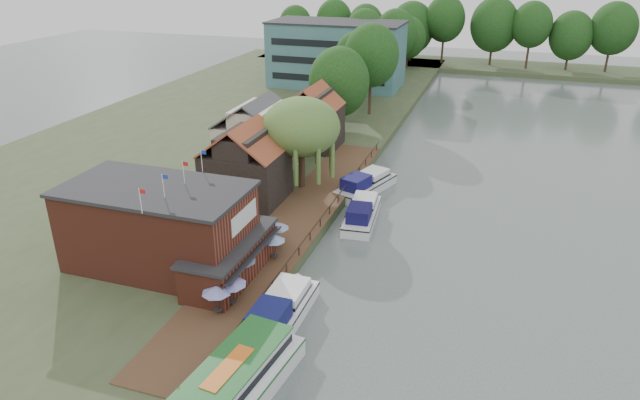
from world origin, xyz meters
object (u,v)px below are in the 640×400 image
(umbrella_3, at_px, (274,247))
(cottage_c, at_px, (313,117))
(cruiser_2, at_px, (366,182))
(cruiser_1, at_px, (362,210))
(cottage_a, at_px, (246,162))
(cottage_b, at_px, (258,133))
(tour_boat, at_px, (223,395))
(willow, at_px, (302,144))
(cruiser_0, at_px, (280,308))
(hotel_block, at_px, (337,54))
(pub, at_px, (179,230))
(umbrella_0, at_px, (217,300))
(umbrella_1, at_px, (231,292))
(umbrella_4, at_px, (278,234))
(umbrella_2, at_px, (243,268))

(umbrella_3, bearing_deg, cottage_c, 102.81)
(cruiser_2, bearing_deg, cruiser_1, -59.63)
(cottage_a, height_order, cottage_b, same)
(cruiser_2, xyz_separation_m, tour_boat, (0.40, -36.34, 0.30))
(willow, height_order, cruiser_0, willow)
(cottage_a, relative_size, umbrella_3, 3.62)
(hotel_block, relative_size, cruiser_0, 2.36)
(pub, height_order, cottage_a, cottage_a)
(cottage_b, height_order, cruiser_1, cottage_b)
(pub, bearing_deg, cruiser_1, 53.25)
(umbrella_0, relative_size, umbrella_1, 0.98)
(pub, height_order, hotel_block, hotel_block)
(umbrella_1, height_order, cruiser_1, umbrella_1)
(cottage_c, bearing_deg, umbrella_0, -81.23)
(cottage_b, distance_m, umbrella_4, 21.76)
(umbrella_2, xyz_separation_m, cruiser_0, (4.44, -2.90, -0.97))
(cottage_c, relative_size, umbrella_1, 3.51)
(cottage_b, distance_m, cruiser_0, 31.99)
(cottage_a, bearing_deg, cottage_b, 106.70)
(cruiser_2, bearing_deg, umbrella_4, -83.89)
(umbrella_0, distance_m, umbrella_3, 8.87)
(pub, xyz_separation_m, tour_boat, (10.56, -13.11, -3.07))
(cruiser_1, bearing_deg, cottage_b, 143.93)
(hotel_block, xyz_separation_m, cottage_a, (7.00, -56.00, -1.90))
(pub, distance_m, umbrella_2, 6.32)
(hotel_block, height_order, umbrella_0, hotel_block)
(hotel_block, bearing_deg, cruiser_0, -76.18)
(umbrella_0, relative_size, umbrella_2, 1.00)
(cottage_c, relative_size, tour_boat, 0.59)
(cottage_b, bearing_deg, cruiser_0, -63.26)
(hotel_block, height_order, cruiser_1, hotel_block)
(pub, xyz_separation_m, cottage_b, (-4.00, 25.00, 0.60))
(cruiser_1, xyz_separation_m, tour_boat, (-1.14, -28.78, 0.35))
(willow, distance_m, umbrella_1, 24.30)
(umbrella_0, xyz_separation_m, cruiser_1, (5.67, 20.82, -1.06))
(pub, relative_size, cottage_a, 2.33)
(umbrella_1, relative_size, cruiser_1, 0.24)
(willow, distance_m, cruiser_2, 8.89)
(willow, xyz_separation_m, cruiser_2, (6.66, 3.23, -4.93))
(umbrella_3, bearing_deg, umbrella_1, -92.86)
(cottage_a, bearing_deg, umbrella_1, -68.19)
(umbrella_4, height_order, cruiser_1, umbrella_4)
(willow, height_order, umbrella_0, willow)
(hotel_block, relative_size, tour_boat, 1.75)
(umbrella_1, distance_m, cruiser_1, 20.17)
(willow, bearing_deg, umbrella_2, -83.45)
(hotel_block, height_order, cottage_a, hotel_block)
(umbrella_3, bearing_deg, umbrella_0, -95.55)
(cottage_b, bearing_deg, umbrella_4, -61.49)
(cottage_c, xyz_separation_m, tour_boat, (10.56, -47.11, -3.67))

